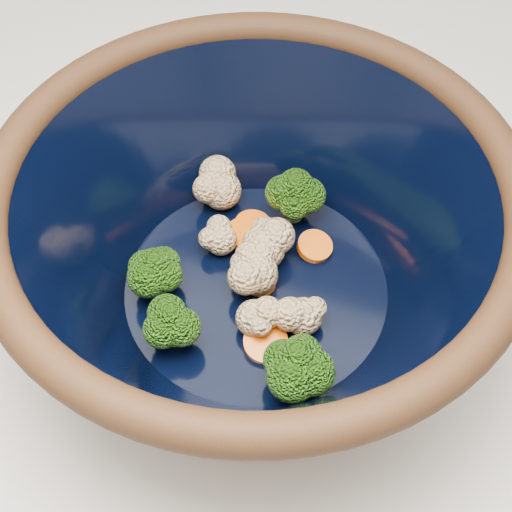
# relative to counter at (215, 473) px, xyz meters

# --- Properties ---
(counter) EXTENTS (1.20, 1.20, 0.90)m
(counter) POSITION_rel_counter_xyz_m (0.00, 0.00, 0.00)
(counter) COLOR silver
(counter) RESTS_ON ground
(mixing_bowl) EXTENTS (0.38, 0.38, 0.16)m
(mixing_bowl) POSITION_rel_counter_xyz_m (0.06, -0.01, 0.54)
(mixing_bowl) COLOR black
(mixing_bowl) RESTS_ON counter
(vegetable_pile) EXTENTS (0.16, 0.19, 0.05)m
(vegetable_pile) POSITION_rel_counter_xyz_m (0.06, -0.01, 0.51)
(vegetable_pile) COLOR #608442
(vegetable_pile) RESTS_ON mixing_bowl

